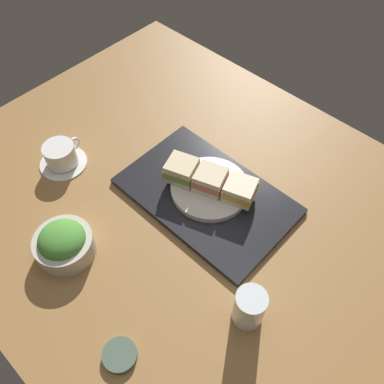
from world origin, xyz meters
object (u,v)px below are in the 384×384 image
sandwich_middle (210,180)px  coffee_cup (61,156)px  sandwich_plate (210,188)px  sandwich_near (240,190)px  drinking_glass (249,308)px  sandwich_far (182,170)px  small_sauce_dish (120,355)px  salad_bowl (64,243)px

sandwich_middle → coffee_cup: bearing=28.5°
sandwich_plate → coffee_cup: coffee_cup is taller
sandwich_plate → coffee_cup: (34.24, 18.63, 0.71)cm
sandwich_near → drinking_glass: size_ratio=0.94×
sandwich_near → sandwich_far: size_ratio=0.99×
sandwich_near → small_sauce_dish: 43.49cm
salad_bowl → coffee_cup: salad_bowl is taller
sandwich_plate → sandwich_middle: 3.30cm
sandwich_far → salad_bowl: (5.43, 31.09, -1.94)cm
sandwich_middle → sandwich_near: bearing=-160.3°
salad_bowl → sandwich_middle: bearing=-110.3°
coffee_cup → small_sauce_dish: (-47.45, 21.66, -2.20)cm
sandwich_far → salad_bowl: bearing=80.1°
sandwich_middle → salad_bowl: same height
sandwich_far → small_sauce_dish: bearing=118.1°
sandwich_middle → small_sauce_dish: sandwich_middle is taller
sandwich_plate → drinking_glass: size_ratio=2.01×
sandwich_near → coffee_cup: 46.38cm
sandwich_far → small_sauce_dish: 43.11cm
drinking_glass → sandwich_plate: bearing=-34.6°
sandwich_plate → sandwich_near: size_ratio=2.14×
small_sauce_dish → drinking_glass: bearing=-119.5°
sandwich_far → coffee_cup: size_ratio=0.71×
sandwich_plate → sandwich_far: size_ratio=2.11×
sandwich_middle → sandwich_far: size_ratio=0.98×
sandwich_plate → coffee_cup: size_ratio=1.51×
sandwich_near → salad_bowl: bearing=61.8°
sandwich_near → sandwich_middle: bearing=19.7°
sandwich_near → small_sauce_dish: sandwich_near is taller
sandwich_near → sandwich_far: bearing=19.7°
sandwich_plate → small_sauce_dish: bearing=108.2°
sandwich_plate → small_sauce_dish: size_ratio=2.86×
small_sauce_dish → sandwich_plate: bearing=-71.8°
sandwich_far → sandwich_plate: bearing=-160.3°
sandwich_middle → sandwich_far: 7.41cm
sandwich_plate → sandwich_middle: sandwich_middle is taller
sandwich_plate → salad_bowl: bearing=69.7°
sandwich_plate → drinking_glass: drinking_glass is taller
sandwich_middle → small_sauce_dish: (-13.21, 40.29, -4.79)cm
small_sauce_dish → sandwich_near: bearing=-81.7°
sandwich_plate → salad_bowl: 35.84cm
salad_bowl → drinking_glass: drinking_glass is taller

